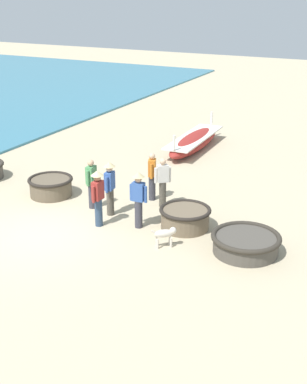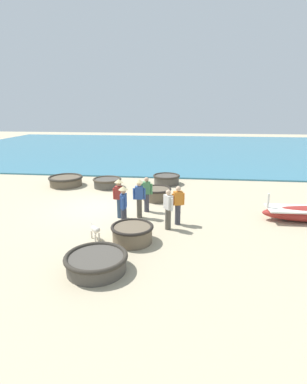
% 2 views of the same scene
% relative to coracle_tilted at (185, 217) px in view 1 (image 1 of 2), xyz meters
% --- Properties ---
extents(ground_plane, '(80.00, 80.00, 0.00)m').
position_rel_coracle_tilted_xyz_m(ground_plane, '(-3.42, -2.13, -0.33)').
color(ground_plane, '#BCAD8C').
extents(coracle_tilted, '(1.48, 1.48, 0.61)m').
position_rel_coracle_tilted_xyz_m(coracle_tilted, '(0.00, 0.00, 0.00)').
color(coracle_tilted, brown).
rests_on(coracle_tilted, ground).
extents(coracle_nearest, '(1.82, 1.82, 0.51)m').
position_rel_coracle_tilted_xyz_m(coracle_nearest, '(2.00, -0.67, -0.05)').
color(coracle_nearest, '#4C473F').
rests_on(coracle_nearest, ground).
extents(coracle_front_right, '(1.47, 1.47, 0.62)m').
position_rel_coracle_tilted_xyz_m(coracle_front_right, '(-4.93, 0.33, 0.00)').
color(coracle_front_right, brown).
rests_on(coracle_front_right, ground).
extents(long_boat_ochre_hull, '(1.23, 4.76, 1.14)m').
position_rel_coracle_tilted_xyz_m(long_boat_ochre_hull, '(-2.76, 7.31, 0.00)').
color(long_boat_ochre_hull, maroon).
rests_on(long_boat_ochre_hull, ground).
extents(fisherman_with_hat, '(0.32, 0.50, 1.57)m').
position_rel_coracle_tilted_xyz_m(fisherman_with_hat, '(-1.80, 1.49, 0.51)').
color(fisherman_with_hat, '#383842').
rests_on(fisherman_with_hat, ground).
extents(fisherman_by_coracle, '(0.53, 0.36, 1.67)m').
position_rel_coracle_tilted_xyz_m(fisherman_by_coracle, '(-1.20, -0.55, 0.63)').
color(fisherman_by_coracle, '#383842').
rests_on(fisherman_by_coracle, ground).
extents(fisherman_standing_right, '(0.43, 0.39, 1.57)m').
position_rel_coracle_tilted_xyz_m(fisherman_standing_right, '(-1.26, 1.15, 0.51)').
color(fisherman_standing_right, '#4C473D').
rests_on(fisherman_standing_right, ground).
extents(fisherman_standing_left, '(0.36, 0.53, 1.67)m').
position_rel_coracle_tilted_xyz_m(fisherman_standing_left, '(-2.28, -0.96, 0.63)').
color(fisherman_standing_left, '#2D425B').
rests_on(fisherman_standing_left, ground).
extents(fisherman_hauling, '(0.36, 0.53, 1.67)m').
position_rel_coracle_tilted_xyz_m(fisherman_hauling, '(-2.38, -0.14, 0.63)').
color(fisherman_hauling, '#4C473D').
rests_on(fisherman_hauling, ground).
extents(fisherman_crouching, '(0.24, 0.53, 1.57)m').
position_rel_coracle_tilted_xyz_m(fisherman_crouching, '(-3.16, 0.06, 0.51)').
color(fisherman_crouching, '#383842').
rests_on(fisherman_crouching, ground).
extents(dog, '(0.57, 0.49, 0.55)m').
position_rel_coracle_tilted_xyz_m(dog, '(0.00, -1.31, 0.04)').
color(dog, beige).
rests_on(dog, ground).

